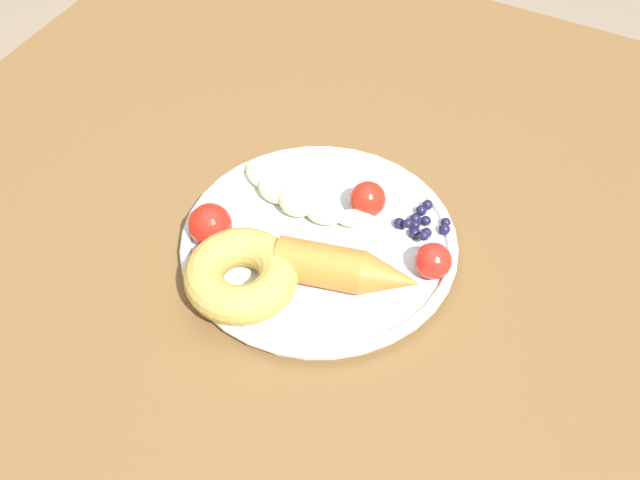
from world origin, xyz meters
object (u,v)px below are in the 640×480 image
at_px(plate, 320,242).
at_px(tomato_near, 210,225).
at_px(dining_table, 294,293).
at_px(tomato_mid, 368,199).
at_px(carrot_orange, 348,270).
at_px(blueberry_pile, 422,223).
at_px(tomato_far, 433,261).
at_px(donut, 241,275).
at_px(banana, 299,200).

relative_size(plate, tomato_near, 6.39).
xyz_separation_m(dining_table, tomato_mid, (-0.06, 0.06, 0.12)).
xyz_separation_m(carrot_orange, blueberry_pile, (-0.10, 0.03, -0.01)).
bearing_deg(plate, blueberry_pile, 126.92).
bearing_deg(tomato_far, carrot_orange, -52.68).
bearing_deg(dining_table, blueberry_pile, 119.57).
xyz_separation_m(carrot_orange, donut, (0.05, -0.09, -0.00)).
xyz_separation_m(banana, tomato_near, (0.08, -0.06, 0.01)).
bearing_deg(plate, tomato_near, -62.74).
height_order(carrot_orange, tomato_mid, carrot_orange).
distance_m(dining_table, donut, 0.15).
bearing_deg(tomato_far, plate, -83.92).
bearing_deg(blueberry_pile, tomato_near, -57.98).
height_order(dining_table, blueberry_pile, blueberry_pile).
xyz_separation_m(banana, donut, (0.12, 0.00, 0.01)).
bearing_deg(carrot_orange, tomato_mid, -165.55).
relative_size(banana, donut, 1.50).
distance_m(carrot_orange, tomato_far, 0.08).
bearing_deg(carrot_orange, blueberry_pile, 161.26).
bearing_deg(tomato_far, dining_table, -84.39).
distance_m(plate, blueberry_pile, 0.11).
relative_size(plate, tomato_mid, 7.44).
bearing_deg(plate, carrot_orange, 52.71).
distance_m(plate, tomato_far, 0.12).
distance_m(banana, carrot_orange, 0.11).
xyz_separation_m(banana, tomato_far, (0.02, 0.16, 0.01)).
relative_size(plate, blueberry_pile, 4.70).
bearing_deg(donut, tomato_far, 123.43).
distance_m(blueberry_pile, tomato_mid, 0.06).
height_order(banana, tomato_far, tomato_far).
bearing_deg(banana, dining_table, 15.05).
height_order(dining_table, tomato_mid, tomato_mid).
bearing_deg(plate, tomato_far, 96.08).
xyz_separation_m(dining_table, tomato_far, (-0.01, 0.15, 0.12)).
xyz_separation_m(tomato_mid, tomato_far, (0.05, 0.09, -0.00)).
height_order(tomato_mid, tomato_far, tomato_mid).
height_order(carrot_orange, donut, carrot_orange).
height_order(plate, donut, donut).
bearing_deg(dining_table, banana, -164.95).
relative_size(donut, blueberry_pile, 1.83).
xyz_separation_m(tomato_near, tomato_far, (-0.06, 0.21, -0.00)).
relative_size(banana, carrot_orange, 1.13).
relative_size(blueberry_pile, tomato_near, 1.36).
xyz_separation_m(plate, donut, (0.09, -0.04, 0.02)).
relative_size(dining_table, tomato_near, 23.54).
bearing_deg(banana, tomato_near, -36.00).
distance_m(dining_table, blueberry_pile, 0.17).
relative_size(plate, carrot_orange, 1.94).
bearing_deg(banana, tomato_far, 83.90).
bearing_deg(tomato_near, donut, 56.48).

